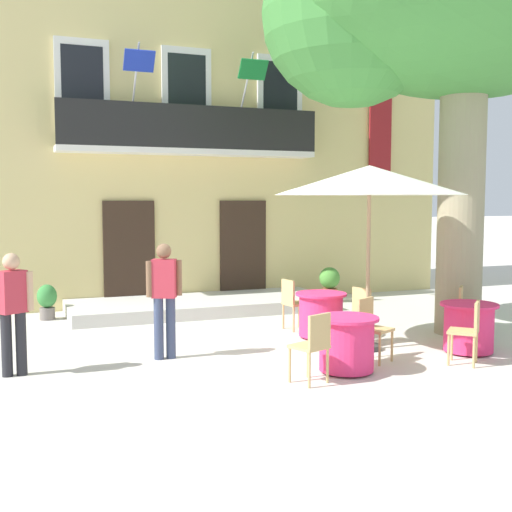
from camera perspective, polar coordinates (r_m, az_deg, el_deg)
The scene contains 17 objects.
ground_plane at distance 9.83m, azimuth 0.83°, elevation -8.70°, with size 120.00×120.00×0.00m, color beige.
building_facade at distance 16.33m, azimuth -8.00°, elevation 9.99°, with size 13.00×5.09×7.50m.
entrance_step_platform at distance 13.53m, azimuth -4.89°, elevation -4.35°, with size 5.41×2.06×0.25m, color silver.
cafe_table_near_tree at distance 10.37m, azimuth 18.32°, elevation -6.01°, with size 0.86×0.86×0.76m.
cafe_chair_near_tree_0 at distance 9.60m, azimuth 18.33°, elevation -6.06°, with size 0.57×0.57×0.91m.
cafe_chair_near_tree_1 at distance 11.08m, azimuth 18.19°, elevation -4.58°, with size 0.57×0.57×0.91m.
cafe_table_middle at distance 8.85m, azimuth 8.02°, elevation -7.69°, with size 0.86×0.86×0.76m.
cafe_chair_middle_0 at distance 9.48m, azimuth 10.18°, elevation -6.01°, with size 0.54×0.54×0.91m.
cafe_chair_middle_1 at distance 8.22m, azimuth 5.09°, elevation -7.67°, with size 0.52×0.52×0.91m.
cafe_table_front at distance 10.97m, azimuth 5.77°, elevation -5.17°, with size 0.86×0.86×0.76m.
cafe_chair_front_0 at distance 10.48m, azimuth 8.94°, elevation -4.93°, with size 0.50×0.50×0.91m.
cafe_chair_front_1 at distance 11.51m, azimuth 3.29°, elevation -3.97°, with size 0.46×0.46×0.91m.
cafe_umbrella at distance 10.01m, azimuth 10.01°, elevation 6.55°, with size 2.90×2.90×2.85m.
ground_planter_left at distance 13.14m, azimuth -18.02°, elevation -3.74°, with size 0.37×0.37×0.69m.
ground_planter_right at distance 14.69m, azimuth 6.53°, elevation -2.36°, with size 0.46×0.46×0.79m.
pedestrian_near_entrance at distance 9.07m, azimuth -20.75°, elevation -4.24°, with size 0.53×0.36×1.64m.
pedestrian_mid_plaza at distance 9.48m, azimuth -8.12°, elevation -3.34°, with size 0.53×0.34×1.70m.
Camera 1 is at (-3.57, -8.85, 2.35)m, focal length 45.16 mm.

